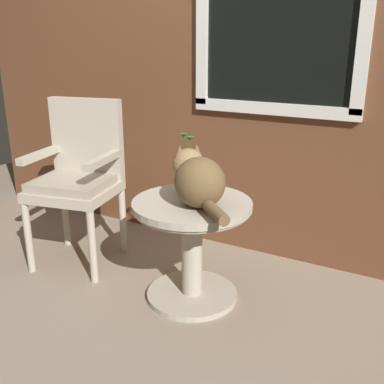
# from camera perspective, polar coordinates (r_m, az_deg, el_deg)

# --- Properties ---
(ground_plane) EXTENTS (6.00, 6.00, 0.00)m
(ground_plane) POSITION_cam_1_polar(r_m,az_deg,el_deg) (2.51, -6.06, -13.34)
(ground_plane) COLOR gray
(back_wall) EXTENTS (4.00, 0.07, 2.60)m
(back_wall) POSITION_cam_1_polar(r_m,az_deg,el_deg) (2.87, 3.76, 18.13)
(back_wall) COLOR brown
(back_wall) RESTS_ON ground_plane
(wicker_side_table) EXTENTS (0.61, 0.61, 0.55)m
(wicker_side_table) POSITION_cam_1_polar(r_m,az_deg,el_deg) (2.35, 0.00, -5.25)
(wicker_side_table) COLOR #B2A893
(wicker_side_table) RESTS_ON ground_plane
(wicker_chair) EXTENTS (0.55, 0.53, 1.00)m
(wicker_chair) POSITION_cam_1_polar(r_m,az_deg,el_deg) (2.82, -14.14, 2.42)
(wicker_chair) COLOR #B2A893
(wicker_chair) RESTS_ON ground_plane
(cat) EXTENTS (0.48, 0.45, 0.27)m
(cat) POSITION_cam_1_polar(r_m,az_deg,el_deg) (2.20, 0.71, 1.68)
(cat) COLOR brown
(cat) RESTS_ON wicker_side_table
(pewter_vase_with_ivy) EXTENTS (0.11, 0.13, 0.32)m
(pewter_vase_with_ivy) POSITION_cam_1_polar(r_m,az_deg,el_deg) (2.42, -0.34, 2.24)
(pewter_vase_with_ivy) COLOR gray
(pewter_vase_with_ivy) RESTS_ON wicker_side_table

